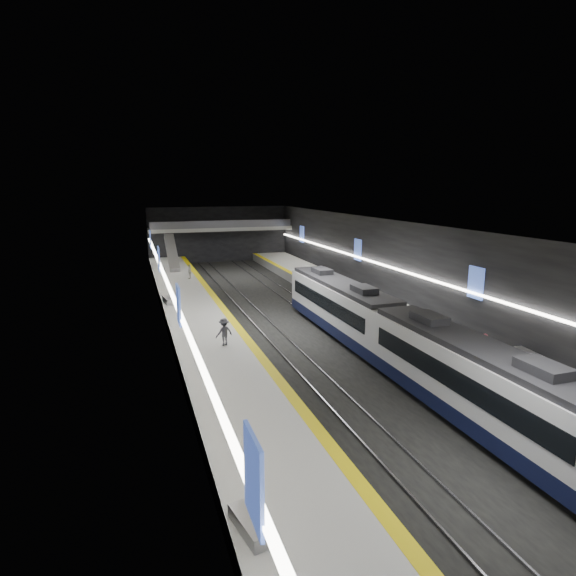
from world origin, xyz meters
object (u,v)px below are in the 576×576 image
object	(u,v)px
bench_right_far	(323,268)
passenger_left_b	(224,332)
passenger_left_a	(190,272)
bench_right_near	(529,356)
bench_left_far	(168,300)
train	(391,333)
bench_left_near	(248,526)
escalator	(172,252)
passenger_right_a	(484,349)

from	to	relation	value
bench_right_far	passenger_left_b	xyz separation A→B (m)	(-16.47, -23.86, 0.68)
passenger_left_a	bench_right_far	bearing A→B (deg)	110.09
bench_right_near	passenger_left_a	world-z (taller)	passenger_left_a
bench_left_far	bench_right_near	bearing A→B (deg)	-55.25
train	bench_left_near	distance (m)	17.41
escalator	bench_right_far	distance (m)	18.70
bench_left_near	passenger_left_a	size ratio (longest dim) A/B	1.17
bench_right_far	bench_right_near	bearing A→B (deg)	-91.70
passenger_left_b	passenger_right_a	bearing A→B (deg)	130.93
train	bench_right_far	size ratio (longest dim) A/B	18.06
escalator	bench_left_near	size ratio (longest dim) A/B	4.30
escalator	passenger_right_a	bearing A→B (deg)	-70.23
bench_left_far	passenger_left_a	distance (m)	11.00
bench_left_far	passenger_left_a	bearing A→B (deg)	65.56
escalator	passenger_right_a	world-z (taller)	escalator
bench_left_far	bench_right_far	bearing A→B (deg)	22.67
bench_right_near	bench_left_far	bearing A→B (deg)	137.47
bench_left_near	passenger_right_a	bearing A→B (deg)	18.25
bench_left_far	passenger_right_a	size ratio (longest dim) A/B	1.17
train	passenger_left_b	size ratio (longest dim) A/B	17.05
passenger_right_a	passenger_left_b	size ratio (longest dim) A/B	0.99
escalator	bench_left_far	world-z (taller)	escalator
bench_right_far	passenger_left_b	bearing A→B (deg)	-126.31
escalator	passenger_right_a	xyz separation A→B (m)	(14.07, -39.15, -1.02)
escalator	passenger_left_a	distance (m)	8.37
passenger_right_a	passenger_left_a	xyz separation A→B (m)	(-12.90, 30.93, -0.08)
bench_left_far	passenger_right_a	bearing A→B (deg)	-59.50
passenger_right_a	bench_left_near	bearing A→B (deg)	106.25
bench_right_near	passenger_left_a	distance (m)	35.07
escalator	bench_right_near	bearing A→B (deg)	-66.72
bench_left_near	passenger_left_b	xyz separation A→B (m)	(2.50, 16.93, 0.65)
bench_left_far	passenger_left_a	xyz separation A→B (m)	(3.16, 10.53, 0.54)
bench_left_far	passenger_left_b	world-z (taller)	passenger_left_b
bench_right_far	passenger_left_b	distance (m)	29.00
bench_left_near	passenger_left_a	bearing A→B (deg)	73.83
train	bench_right_far	distance (m)	29.07
escalator	passenger_right_a	distance (m)	41.61
bench_right_near	bench_right_far	bearing A→B (deg)	95.01
passenger_right_a	passenger_left_a	bearing A→B (deg)	8.94
bench_right_near	bench_right_far	size ratio (longest dim) A/B	1.20
escalator	bench_left_far	distance (m)	18.92
train	passenger_left_b	bearing A→B (deg)	155.42
passenger_right_a	passenger_left_a	distance (m)	33.51
escalator	passenger_left_b	distance (m)	31.48
train	bench_left_near	world-z (taller)	train
escalator	bench_right_far	size ratio (longest dim) A/B	4.81
passenger_left_a	bench_left_near	bearing A→B (deg)	13.40
escalator	passenger_right_a	size ratio (longest dim) A/B	4.57
bench_left_far	passenger_left_a	size ratio (longest dim) A/B	1.29
bench_left_near	bench_right_far	distance (m)	44.99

